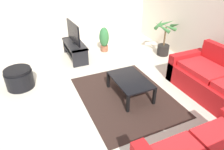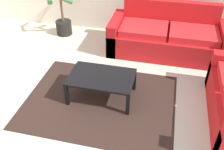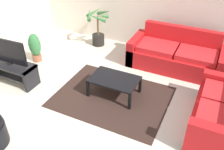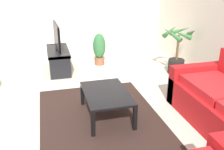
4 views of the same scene
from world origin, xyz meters
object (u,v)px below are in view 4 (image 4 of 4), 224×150
Objects in this scene: potted_palm at (177,53)px; potted_plant_small at (99,48)px; coffee_table at (106,95)px; tv_stand at (58,57)px; tv at (57,36)px.

potted_palm is 1.72m from potted_plant_small.
coffee_table is 2.27m from potted_palm.
tv_stand is 2.50m from potted_palm.
potted_palm is at bearing 70.85° from tv_stand.
tv_stand is 1.53× the size of potted_plant_small.
potted_palm is (0.82, 2.36, 0.14)m from tv_stand.
tv_stand is at bearing -87.35° from tv.
potted_plant_small is (-0.14, 0.93, 0.09)m from tv_stand.
potted_palm is (-1.34, 1.82, 0.10)m from coffee_table.
coffee_table is at bearing -53.68° from potted_palm.
tv_stand reaches higher than coffee_table.
tv is at bearing -109.17° from potted_palm.
coffee_table is 1.31× the size of potted_plant_small.
potted_plant_small is (-0.96, -1.43, -0.06)m from potted_palm.
coffee_table is at bearing 13.79° from tv.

